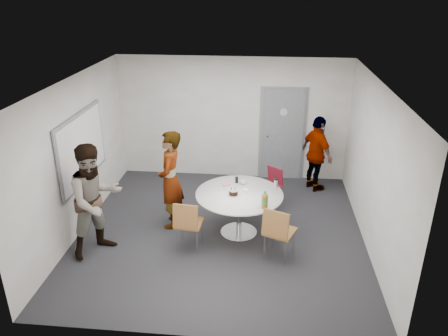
# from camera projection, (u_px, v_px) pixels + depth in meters

# --- Properties ---
(floor) EXTENTS (5.00, 5.00, 0.00)m
(floor) POSITION_uv_depth(u_px,v_px,m) (221.00, 232.00, 7.81)
(floor) COLOR black
(floor) RESTS_ON ground
(ceiling) EXTENTS (5.00, 5.00, 0.00)m
(ceiling) POSITION_uv_depth(u_px,v_px,m) (220.00, 82.00, 6.74)
(ceiling) COLOR silver
(ceiling) RESTS_ON wall_back
(wall_back) EXTENTS (5.00, 0.00, 5.00)m
(wall_back) POSITION_uv_depth(u_px,v_px,m) (233.00, 119.00, 9.56)
(wall_back) COLOR beige
(wall_back) RESTS_ON floor
(wall_left) EXTENTS (0.00, 5.00, 5.00)m
(wall_left) POSITION_uv_depth(u_px,v_px,m) (76.00, 157.00, 7.50)
(wall_left) COLOR beige
(wall_left) RESTS_ON floor
(wall_right) EXTENTS (0.00, 5.00, 5.00)m
(wall_right) POSITION_uv_depth(u_px,v_px,m) (374.00, 169.00, 7.05)
(wall_right) COLOR beige
(wall_right) RESTS_ON floor
(wall_front) EXTENTS (5.00, 0.00, 5.00)m
(wall_front) POSITION_uv_depth(u_px,v_px,m) (197.00, 247.00, 4.99)
(wall_front) COLOR beige
(wall_front) RESTS_ON floor
(door) EXTENTS (1.02, 0.17, 2.12)m
(door) POSITION_uv_depth(u_px,v_px,m) (282.00, 135.00, 9.57)
(door) COLOR slate
(door) RESTS_ON wall_back
(whiteboard) EXTENTS (0.04, 1.90, 1.25)m
(whiteboard) POSITION_uv_depth(u_px,v_px,m) (82.00, 148.00, 7.64)
(whiteboard) COLOR gray
(whiteboard) RESTS_ON wall_left
(table) EXTENTS (1.51, 1.51, 1.09)m
(table) POSITION_uv_depth(u_px,v_px,m) (240.00, 199.00, 7.52)
(table) COLOR white
(table) RESTS_ON floor
(chair_near_left) EXTENTS (0.47, 0.50, 0.90)m
(chair_near_left) POSITION_uv_depth(u_px,v_px,m) (188.00, 221.00, 7.10)
(chair_near_left) COLOR brown
(chair_near_left) RESTS_ON floor
(chair_near_right) EXTENTS (0.59, 0.62, 0.93)m
(chair_near_right) POSITION_uv_depth(u_px,v_px,m) (278.00, 229.00, 6.83)
(chair_near_right) COLOR brown
(chair_near_right) RESTS_ON floor
(chair_far) EXTENTS (0.54, 0.55, 0.79)m
(chair_far) POSITION_uv_depth(u_px,v_px,m) (272.00, 183.00, 8.59)
(chair_far) COLOR maroon
(chair_far) RESTS_ON floor
(person_main) EXTENTS (0.45, 0.67, 1.80)m
(person_main) POSITION_uv_depth(u_px,v_px,m) (170.00, 180.00, 7.72)
(person_main) COLOR #A5C6EA
(person_main) RESTS_ON floor
(person_left) EXTENTS (1.14, 1.16, 1.89)m
(person_left) POSITION_uv_depth(u_px,v_px,m) (95.00, 200.00, 6.93)
(person_left) COLOR white
(person_left) RESTS_ON floor
(person_right) EXTENTS (0.82, 1.02, 1.62)m
(person_right) POSITION_uv_depth(u_px,v_px,m) (317.00, 154.00, 9.11)
(person_right) COLOR black
(person_right) RESTS_ON floor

